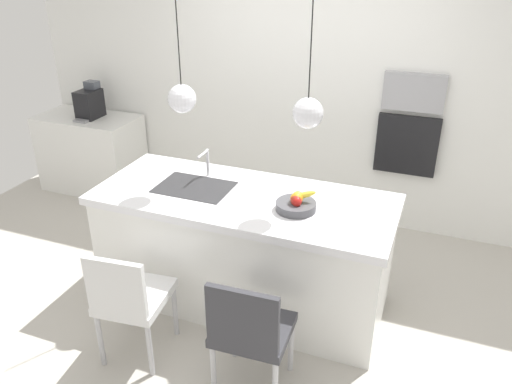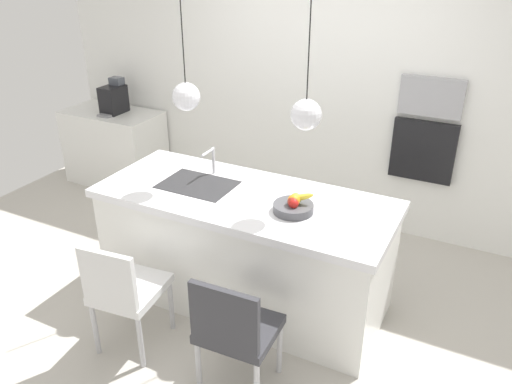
# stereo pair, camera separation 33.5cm
# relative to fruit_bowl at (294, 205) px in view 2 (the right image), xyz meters

# --- Properties ---
(floor) EXTENTS (6.60, 6.60, 0.00)m
(floor) POSITION_rel_fruit_bowl_xyz_m (-0.43, 0.07, -0.97)
(floor) COLOR #BCB7AD
(floor) RESTS_ON ground
(back_wall) EXTENTS (6.00, 0.10, 2.60)m
(back_wall) POSITION_rel_fruit_bowl_xyz_m (-0.43, 1.72, 0.33)
(back_wall) COLOR white
(back_wall) RESTS_ON ground
(kitchen_island) EXTENTS (2.22, 0.92, 0.92)m
(kitchen_island) POSITION_rel_fruit_bowl_xyz_m (-0.43, 0.07, -0.51)
(kitchen_island) COLOR white
(kitchen_island) RESTS_ON ground
(sink_basin) EXTENTS (0.56, 0.40, 0.02)m
(sink_basin) POSITION_rel_fruit_bowl_xyz_m (-0.83, 0.07, -0.06)
(sink_basin) COLOR #2D2D30
(sink_basin) RESTS_ON kitchen_island
(faucet) EXTENTS (0.02, 0.17, 0.22)m
(faucet) POSITION_rel_fruit_bowl_xyz_m (-0.83, 0.28, 0.09)
(faucet) COLOR silver
(faucet) RESTS_ON kitchen_island
(fruit_bowl) EXTENTS (0.28, 0.28, 0.16)m
(fruit_bowl) POSITION_rel_fruit_bowl_xyz_m (0.00, 0.00, 0.00)
(fruit_bowl) COLOR #4C4C51
(fruit_bowl) RESTS_ON kitchen_island
(side_counter) EXTENTS (1.10, 0.60, 0.86)m
(side_counter) POSITION_rel_fruit_bowl_xyz_m (-2.83, 1.35, -0.54)
(side_counter) COLOR white
(side_counter) RESTS_ON ground
(coffee_machine) EXTENTS (0.20, 0.35, 0.38)m
(coffee_machine) POSITION_rel_fruit_bowl_xyz_m (-2.76, 1.35, 0.05)
(coffee_machine) COLOR black
(coffee_machine) RESTS_ON side_counter
(microwave) EXTENTS (0.54, 0.08, 0.34)m
(microwave) POSITION_rel_fruit_bowl_xyz_m (0.57, 1.65, 0.42)
(microwave) COLOR #9E9EA3
(microwave) RESTS_ON back_wall
(oven) EXTENTS (0.56, 0.08, 0.56)m
(oven) POSITION_rel_fruit_bowl_xyz_m (0.57, 1.65, -0.08)
(oven) COLOR black
(oven) RESTS_ON back_wall
(chair_near) EXTENTS (0.47, 0.51, 0.88)m
(chair_near) POSITION_rel_fruit_bowl_xyz_m (-0.88, -0.80, -0.47)
(chair_near) COLOR silver
(chair_near) RESTS_ON ground
(chair_middle) EXTENTS (0.48, 0.44, 0.87)m
(chair_middle) POSITION_rel_fruit_bowl_xyz_m (-0.03, -0.80, -0.48)
(chair_middle) COLOR #333338
(chair_middle) RESTS_ON ground
(pendant_light_left) EXTENTS (0.20, 0.20, 0.80)m
(pendant_light_left) POSITION_rel_fruit_bowl_xyz_m (-0.89, 0.07, 0.63)
(pendant_light_left) COLOR silver
(pendant_light_right) EXTENTS (0.20, 0.20, 0.80)m
(pendant_light_right) POSITION_rel_fruit_bowl_xyz_m (0.03, 0.07, 0.63)
(pendant_light_right) COLOR silver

